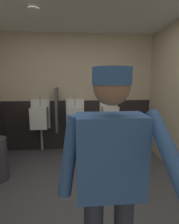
# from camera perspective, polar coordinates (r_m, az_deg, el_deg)

# --- Properties ---
(ground_plane) EXTENTS (3.87, 4.58, 0.04)m
(ground_plane) POSITION_cam_1_polar(r_m,az_deg,el_deg) (2.47, -2.83, -29.48)
(ground_plane) COLOR #4C4C51
(wall_back) EXTENTS (3.87, 0.12, 2.51)m
(wall_back) POSITION_cam_1_polar(r_m,az_deg,el_deg) (3.95, -4.00, 6.01)
(wall_back) COLOR beige
(wall_back) RESTS_ON ground_plane
(wainscot_band_back) EXTENTS (3.27, 0.03, 1.11)m
(wainscot_band_back) POSITION_cam_1_polar(r_m,az_deg,el_deg) (4.00, -3.86, -4.19)
(wainscot_band_back) COLOR black
(wainscot_band_back) RESTS_ON ground_plane
(downlight_far) EXTENTS (0.14, 0.14, 0.03)m
(downlight_far) POSITION_cam_1_polar(r_m,az_deg,el_deg) (2.80, -17.72, 29.55)
(downlight_far) COLOR white
(urinal_left) EXTENTS (0.40, 0.34, 1.24)m
(urinal_left) POSITION_cam_1_polar(r_m,az_deg,el_deg) (3.88, -15.84, -1.63)
(urinal_left) COLOR white
(urinal_left) RESTS_ON ground_plane
(urinal_middle) EXTENTS (0.40, 0.34, 1.24)m
(urinal_middle) POSITION_cam_1_polar(r_m,az_deg,el_deg) (3.80, -4.68, -1.49)
(urinal_middle) COLOR white
(urinal_middle) RESTS_ON ground_plane
(urinal_right) EXTENTS (0.40, 0.34, 1.24)m
(urinal_right) POSITION_cam_1_polar(r_m,az_deg,el_deg) (3.88, 6.48, -1.30)
(urinal_right) COLOR white
(urinal_right) RESTS_ON ground_plane
(privacy_divider_panel) EXTENTS (0.04, 0.40, 0.90)m
(privacy_divider_panel) POSITION_cam_1_polar(r_m,az_deg,el_deg) (3.72, -10.50, 0.81)
(privacy_divider_panel) COLOR #4C4C51
(person) EXTENTS (0.67, 0.60, 1.64)m
(person) POSITION_cam_1_polar(r_m,az_deg,el_deg) (1.25, 6.72, -17.68)
(person) COLOR #2D3342
(person) RESTS_ON ground_plane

